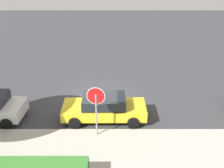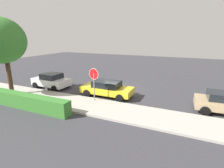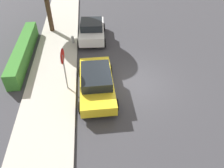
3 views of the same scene
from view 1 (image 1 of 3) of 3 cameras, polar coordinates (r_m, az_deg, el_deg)
The scene contains 4 objects.
ground_plane at distance 17.66m, azimuth -3.00°, elevation -3.17°, with size 60.00×60.00×0.00m, color #38383D.
sidewalk_curb at distance 13.49m, azimuth -4.02°, elevation -12.88°, with size 32.00×2.94×0.14m, color #B2ADA3.
stop_sign at distance 13.29m, azimuth -3.26°, elevation -3.93°, with size 0.88×0.13×2.75m.
parked_car_yellow at distance 15.33m, azimuth -1.62°, elevation -4.80°, with size 4.52×2.07×1.38m.
Camera 1 is at (-0.92, 15.53, 8.37)m, focal length 45.00 mm.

